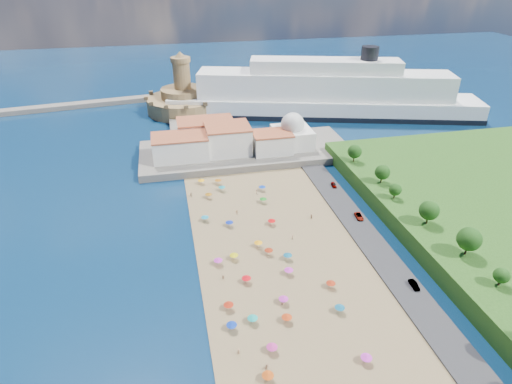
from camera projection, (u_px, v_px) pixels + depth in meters
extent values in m
plane|color=#071938|center=(261.00, 259.00, 121.83)|extent=(700.00, 700.00, 0.00)
cube|color=#59544C|center=(246.00, 151.00, 185.37)|extent=(90.00, 36.00, 3.00)
cube|color=#59544C|center=(189.00, 128.00, 211.33)|extent=(18.00, 70.00, 2.40)
cube|color=#59544C|center=(0.00, 113.00, 231.49)|extent=(199.03, 34.77, 2.60)
cube|color=silver|center=(180.00, 148.00, 173.83)|extent=(22.00, 14.00, 9.00)
cube|color=silver|center=(228.00, 139.00, 178.78)|extent=(18.00, 16.00, 11.00)
cube|color=silver|center=(272.00, 143.00, 179.44)|extent=(16.00, 12.00, 8.00)
cube|color=silver|center=(206.00, 132.00, 187.79)|extent=(24.00, 14.00, 10.00)
cube|color=silver|center=(292.00, 138.00, 184.72)|extent=(16.00, 16.00, 8.00)
sphere|color=silver|center=(293.00, 124.00, 181.81)|extent=(10.00, 10.00, 10.00)
cylinder|color=silver|center=(293.00, 116.00, 179.97)|extent=(1.20, 1.20, 1.60)
cylinder|color=#97774B|center=(184.00, 104.00, 235.62)|extent=(40.00, 40.00, 8.00)
cylinder|color=#97774B|center=(183.00, 93.00, 232.47)|extent=(24.00, 24.00, 5.00)
cylinder|color=#97774B|center=(182.00, 75.00, 227.87)|extent=(9.00, 9.00, 14.00)
cylinder|color=#97774B|center=(180.00, 60.00, 223.90)|extent=(10.40, 10.40, 2.40)
cone|color=#97774B|center=(180.00, 54.00, 222.59)|extent=(6.00, 6.00, 3.00)
cube|color=black|center=(322.00, 113.00, 231.73)|extent=(165.80, 68.46, 2.66)
cube|color=white|center=(322.00, 106.00, 229.98)|extent=(164.73, 67.80, 9.86)
cube|color=white|center=(324.00, 85.00, 224.41)|extent=(131.91, 54.67, 13.15)
cube|color=white|center=(325.00, 66.00, 219.63)|extent=(77.99, 35.58, 6.57)
cylinder|color=black|center=(370.00, 53.00, 215.29)|extent=(8.77, 8.77, 6.57)
cylinder|color=gray|center=(287.00, 319.00, 100.14)|extent=(0.07, 0.07, 2.00)
cone|color=#B8350E|center=(287.00, 316.00, 99.71)|extent=(2.50, 2.50, 0.60)
cylinder|color=gray|center=(263.00, 201.00, 148.65)|extent=(0.07, 0.07, 2.00)
cone|color=#15761B|center=(263.00, 198.00, 148.22)|extent=(2.50, 2.50, 0.60)
cylinder|color=gray|center=(246.00, 280.00, 112.22)|extent=(0.07, 0.07, 2.00)
cone|color=red|center=(246.00, 277.00, 111.79)|extent=(2.50, 2.50, 0.60)
cylinder|color=gray|center=(340.00, 309.00, 102.91)|extent=(0.07, 0.07, 2.00)
cone|color=#0D597E|center=(340.00, 307.00, 102.47)|extent=(2.50, 2.50, 0.60)
cylinder|color=gray|center=(229.00, 307.00, 103.72)|extent=(0.07, 0.07, 2.00)
cone|color=#A7210D|center=(229.00, 304.00, 103.28)|extent=(2.50, 2.50, 0.60)
cylinder|color=gray|center=(272.00, 222.00, 136.46)|extent=(0.07, 0.07, 2.00)
cone|color=red|center=(272.00, 220.00, 136.03)|extent=(2.50, 2.50, 0.60)
cylinder|color=gray|center=(331.00, 285.00, 110.52)|extent=(0.07, 0.07, 2.00)
cone|color=#9F270E|center=(331.00, 282.00, 110.08)|extent=(2.50, 2.50, 0.60)
cylinder|color=gray|center=(268.00, 377.00, 86.31)|extent=(0.07, 0.07, 2.00)
cone|color=#B5440E|center=(268.00, 374.00, 85.87)|extent=(2.50, 2.50, 0.60)
cylinder|color=gray|center=(258.00, 244.00, 126.09)|extent=(0.07, 0.07, 2.00)
cone|color=orange|center=(258.00, 242.00, 125.65)|extent=(2.50, 2.50, 0.60)
cylinder|color=gray|center=(288.00, 257.00, 120.83)|extent=(0.07, 0.07, 2.00)
cone|color=#0D5779|center=(288.00, 254.00, 120.39)|extent=(2.50, 2.50, 0.60)
cylinder|color=gray|center=(222.00, 189.00, 156.21)|extent=(0.07, 0.07, 2.00)
cone|color=#0F7D8C|center=(222.00, 186.00, 155.78)|extent=(2.50, 2.50, 0.60)
cylinder|color=gray|center=(232.00, 327.00, 98.07)|extent=(0.07, 0.07, 2.00)
cone|color=#0C2DA0|center=(232.00, 324.00, 97.63)|extent=(2.50, 2.50, 0.60)
cylinder|color=gray|center=(272.00, 349.00, 92.55)|extent=(0.07, 0.07, 2.00)
cone|color=#BA2880|center=(272.00, 346.00, 92.11)|extent=(2.50, 2.50, 0.60)
cylinder|color=gray|center=(229.00, 224.00, 135.67)|extent=(0.07, 0.07, 2.00)
cone|color=#0C249E|center=(229.00, 222.00, 135.23)|extent=(2.50, 2.50, 0.60)
cylinder|color=gray|center=(205.00, 219.00, 138.33)|extent=(0.07, 0.07, 2.00)
cone|color=#117BA0|center=(205.00, 216.00, 137.90)|extent=(2.50, 2.50, 0.60)
cylinder|color=gray|center=(289.00, 272.00, 115.15)|extent=(0.07, 0.07, 2.00)
cone|color=#BE28B2|center=(289.00, 269.00, 114.71)|extent=(2.50, 2.50, 0.60)
cylinder|color=gray|center=(262.00, 188.00, 156.40)|extent=(0.07, 0.07, 2.00)
cone|color=#0D3AB2|center=(262.00, 186.00, 155.96)|extent=(2.50, 2.50, 0.60)
cylinder|color=gray|center=(218.00, 262.00, 118.81)|extent=(0.07, 0.07, 2.00)
cone|color=#BB28B0|center=(218.00, 259.00, 118.38)|extent=(2.50, 2.50, 0.60)
cylinder|color=gray|center=(269.00, 252.00, 122.85)|extent=(0.07, 0.07, 2.00)
cone|color=maroon|center=(269.00, 249.00, 122.42)|extent=(2.50, 2.50, 0.60)
cylinder|color=gray|center=(201.00, 182.00, 160.94)|extent=(0.07, 0.07, 2.00)
cone|color=#EA9E0A|center=(201.00, 180.00, 160.50)|extent=(2.50, 2.50, 0.60)
cylinder|color=gray|center=(234.00, 257.00, 120.83)|extent=(0.07, 0.07, 2.00)
cone|color=#C9BD0A|center=(234.00, 254.00, 120.39)|extent=(2.50, 2.50, 0.60)
cylinder|color=gray|center=(209.00, 196.00, 151.54)|extent=(0.07, 0.07, 2.00)
cone|color=#91580D|center=(208.00, 194.00, 151.10)|extent=(2.50, 2.50, 0.60)
cylinder|color=gray|center=(253.00, 320.00, 99.91)|extent=(0.07, 0.07, 2.00)
cone|color=#109289|center=(253.00, 317.00, 99.47)|extent=(2.50, 2.50, 0.60)
cylinder|color=gray|center=(283.00, 301.00, 105.49)|extent=(0.07, 0.07, 2.00)
cone|color=#BE28AB|center=(284.00, 298.00, 105.06)|extent=(2.50, 2.50, 0.60)
cylinder|color=gray|center=(366.00, 359.00, 90.12)|extent=(0.07, 0.07, 2.00)
cone|color=#C82BBC|center=(367.00, 357.00, 89.68)|extent=(2.50, 2.50, 0.60)
cylinder|color=gray|center=(218.00, 182.00, 160.99)|extent=(0.07, 0.07, 2.00)
cone|color=#98540D|center=(218.00, 180.00, 160.55)|extent=(2.50, 2.50, 0.60)
imported|color=tan|center=(223.00, 277.00, 113.38)|extent=(0.93, 0.82, 1.60)
imported|color=tan|center=(206.00, 217.00, 139.30)|extent=(1.20, 0.85, 1.68)
imported|color=tan|center=(292.00, 237.00, 129.64)|extent=(0.69, 0.67, 1.60)
imported|color=tan|center=(257.00, 192.00, 154.53)|extent=(0.94, 1.22, 1.67)
imported|color=tan|center=(237.00, 212.00, 142.31)|extent=(1.05, 1.00, 1.70)
imported|color=tan|center=(191.00, 194.00, 152.63)|extent=(1.04, 1.08, 1.81)
imported|color=tan|center=(267.00, 367.00, 88.72)|extent=(1.50, 1.05, 1.56)
imported|color=tan|center=(311.00, 217.00, 139.69)|extent=(0.66, 1.70, 1.79)
imported|color=tan|center=(283.00, 302.00, 105.44)|extent=(0.87, 0.66, 1.61)
imported|color=tan|center=(239.00, 352.00, 92.09)|extent=(0.65, 0.45, 1.72)
imported|color=gray|center=(359.00, 216.00, 139.56)|extent=(2.66, 4.89, 1.30)
imported|color=gray|center=(334.00, 185.00, 158.59)|extent=(2.09, 4.07, 1.32)
imported|color=gray|center=(414.00, 285.00, 110.45)|extent=(1.61, 4.12, 1.33)
cylinder|color=#382314|center=(499.00, 282.00, 102.94)|extent=(0.50, 0.50, 2.14)
sphere|color=#14380F|center=(502.00, 275.00, 102.01)|extent=(3.85, 3.85, 3.85)
cylinder|color=#382314|center=(466.00, 249.00, 113.30)|extent=(0.50, 0.50, 3.53)
sphere|color=#14380F|center=(469.00, 239.00, 111.76)|extent=(6.35, 6.35, 6.35)
cylinder|color=#382314|center=(427.00, 219.00, 126.50)|extent=(0.50, 0.50, 3.28)
sphere|color=#14380F|center=(429.00, 210.00, 125.07)|extent=(5.90, 5.90, 5.90)
cylinder|color=#382314|center=(394.00, 195.00, 140.00)|extent=(0.50, 0.50, 2.29)
sphere|color=#14380F|center=(395.00, 190.00, 139.00)|extent=(4.12, 4.12, 4.12)
cylinder|color=#382314|center=(381.00, 179.00, 149.52)|extent=(0.50, 0.50, 2.92)
sphere|color=#14380F|center=(382.00, 172.00, 148.25)|extent=(5.26, 5.26, 5.26)
cylinder|color=#382314|center=(354.00, 158.00, 164.92)|extent=(0.50, 0.50, 3.00)
sphere|color=#14380F|center=(355.00, 151.00, 163.61)|extent=(5.41, 5.41, 5.41)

